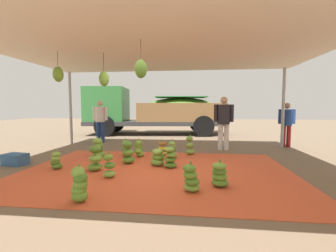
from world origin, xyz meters
name	(u,v)px	position (x,y,z in m)	size (l,w,h in m)	color
ground_plane	(170,147)	(0.00, 3.00, 0.00)	(40.00, 40.00, 0.00)	brown
tarp_orange	(156,171)	(0.00, 0.00, 0.01)	(5.82, 4.09, 0.01)	#D1512D
tent_canopy	(154,44)	(-0.02, -0.08, 2.68)	(8.00, 7.00, 2.77)	#9EA0A5
banana_bunch_0	(80,185)	(-0.83, -1.78, 0.26)	(0.33, 0.32, 0.56)	#60932D
banana_bunch_1	(126,149)	(-1.06, 1.28, 0.23)	(0.32, 0.32, 0.52)	#6B9E38
banana_bunch_2	(139,149)	(-0.70, 1.32, 0.23)	(0.32, 0.32, 0.51)	#75A83D
banana_bunch_3	(191,179)	(0.77, -1.18, 0.22)	(0.37, 0.37, 0.50)	#75A83D
banana_bunch_4	(128,153)	(-0.79, 0.54, 0.27)	(0.35, 0.36, 0.59)	#518428
banana_bunch_5	(170,158)	(0.28, 0.28, 0.23)	(0.39, 0.41, 0.54)	#477523
banana_bunch_6	(172,150)	(0.24, 1.25, 0.23)	(0.33, 0.30, 0.52)	#60932D
banana_bunch_7	(163,149)	(-0.09, 1.65, 0.19)	(0.37, 0.39, 0.45)	gold
banana_bunch_8	(158,158)	(-0.03, 0.42, 0.20)	(0.36, 0.36, 0.45)	#6B9E38
banana_bunch_9	(98,148)	(-1.81, 1.15, 0.26)	(0.46, 0.46, 0.57)	#6B9E38
banana_bunch_10	(56,161)	(-2.25, -0.13, 0.19)	(0.33, 0.28, 0.44)	#477523
banana_bunch_11	(95,159)	(-1.31, -0.18, 0.26)	(0.42, 0.42, 0.59)	#60932D
banana_bunch_12	(109,167)	(-0.84, -0.59, 0.22)	(0.28, 0.28, 0.51)	#75A83D
banana_bunch_13	(219,175)	(1.26, -0.87, 0.21)	(0.41, 0.41, 0.48)	#518428
banana_bunch_14	(190,146)	(0.70, 1.77, 0.26)	(0.33, 0.33, 0.59)	#6B9E38
cargo_truck_main	(151,110)	(-1.40, 6.91, 1.23)	(7.13, 2.93, 2.40)	#2D2D2D
worker_0	(224,119)	(1.77, 2.74, 1.01)	(0.64, 0.39, 1.73)	silver
worker_1	(100,118)	(-2.92, 3.93, 0.97)	(0.61, 0.37, 1.66)	navy
worker_2	(287,121)	(4.01, 3.53, 0.90)	(0.57, 0.35, 1.55)	maroon
crate_0	(15,159)	(-3.47, 0.14, 0.14)	(0.53, 0.35, 0.27)	#335B8E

